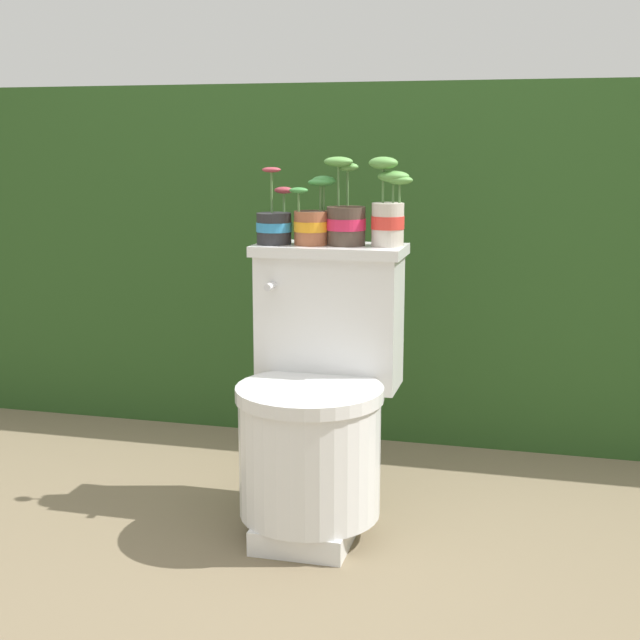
{
  "coord_description": "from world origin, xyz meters",
  "views": [
    {
      "loc": [
        0.58,
        -2.29,
        1.08
      ],
      "look_at": [
        -0.03,
        0.07,
        0.59
      ],
      "focal_mm": 50.0,
      "sensor_mm": 36.0,
      "label": 1
    }
  ],
  "objects_px": {
    "toilet": "(317,406)",
    "potted_plant_midright": "(389,211)",
    "potted_plant_left": "(274,224)",
    "potted_plant_middle": "(346,218)",
    "potted_plant_midleft": "(312,220)"
  },
  "relations": [
    {
      "from": "toilet",
      "to": "potted_plant_left",
      "type": "distance_m",
      "value": 0.54
    },
    {
      "from": "potted_plant_left",
      "to": "potted_plant_midright",
      "type": "relative_size",
      "value": 0.88
    },
    {
      "from": "potted_plant_midleft",
      "to": "potted_plant_midright",
      "type": "relative_size",
      "value": 0.78
    },
    {
      "from": "toilet",
      "to": "potted_plant_midleft",
      "type": "height_order",
      "value": "potted_plant_midleft"
    },
    {
      "from": "toilet",
      "to": "potted_plant_middle",
      "type": "distance_m",
      "value": 0.54
    },
    {
      "from": "toilet",
      "to": "potted_plant_middle",
      "type": "xyz_separation_m",
      "value": [
        0.04,
        0.16,
        0.51
      ]
    },
    {
      "from": "toilet",
      "to": "potted_plant_midright",
      "type": "xyz_separation_m",
      "value": [
        0.17,
        0.16,
        0.54
      ]
    },
    {
      "from": "potted_plant_left",
      "to": "toilet",
      "type": "bearing_deg",
      "value": -39.25
    },
    {
      "from": "potted_plant_midleft",
      "to": "potted_plant_middle",
      "type": "height_order",
      "value": "potted_plant_middle"
    },
    {
      "from": "toilet",
      "to": "potted_plant_midright",
      "type": "relative_size",
      "value": 3.16
    },
    {
      "from": "toilet",
      "to": "potted_plant_left",
      "type": "bearing_deg",
      "value": 140.75
    },
    {
      "from": "potted_plant_midright",
      "to": "potted_plant_middle",
      "type": "bearing_deg",
      "value": -176.46
    },
    {
      "from": "potted_plant_left",
      "to": "potted_plant_middle",
      "type": "relative_size",
      "value": 0.88
    },
    {
      "from": "potted_plant_middle",
      "to": "potted_plant_midright",
      "type": "relative_size",
      "value": 1.0
    },
    {
      "from": "potted_plant_left",
      "to": "potted_plant_middle",
      "type": "height_order",
      "value": "potted_plant_middle"
    }
  ]
}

